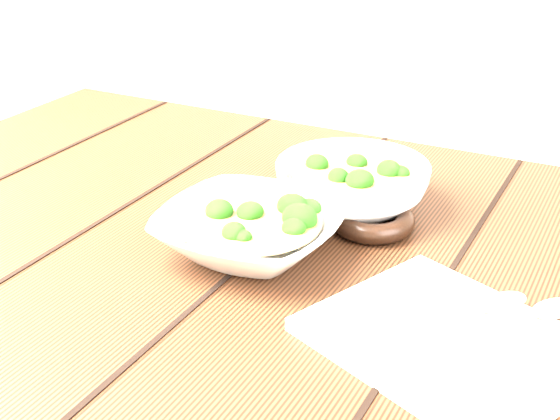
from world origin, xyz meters
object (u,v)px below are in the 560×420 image
Objects in this scene: soup_bowl_front at (250,231)px; napkin at (450,341)px; soup_bowl_back at (352,185)px; table at (277,344)px; trivet at (372,220)px.

soup_bowl_front reaches higher than napkin.
soup_bowl_front is 0.16m from soup_bowl_back.
soup_bowl_back is (0.03, 0.14, 0.15)m from table.
table is 0.26m from napkin.
napkin is (0.19, -0.23, -0.02)m from soup_bowl_back.
napkin is (0.14, -0.19, -0.01)m from trivet.
table is at bearing -101.12° from soup_bowl_back.
napkin is at bearing -52.22° from trivet.
soup_bowl_back reaches higher than trivet.
table is 0.18m from trivet.
table is 0.15m from soup_bowl_front.
trivet is 0.43× the size of napkin.
soup_bowl_front is 0.25m from napkin.
napkin is (0.22, -0.09, 0.13)m from table.
trivet is at bearing 150.38° from napkin.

